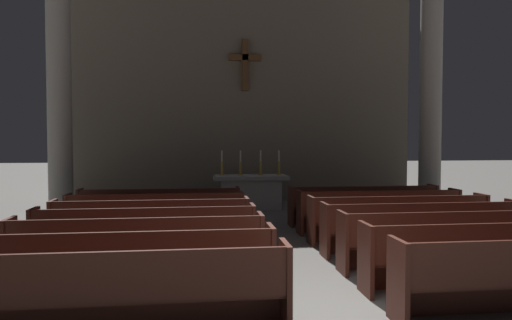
% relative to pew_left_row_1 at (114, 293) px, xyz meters
% --- Properties ---
extents(pew_left_row_1, '(3.62, 0.50, 0.95)m').
position_rel_pew_left_row_1_xyz_m(pew_left_row_1, '(0.00, 0.00, 0.00)').
color(pew_left_row_1, '#4C2319').
rests_on(pew_left_row_1, ground).
extents(pew_left_row_2, '(3.62, 0.50, 0.95)m').
position_rel_pew_left_row_1_xyz_m(pew_left_row_2, '(0.00, 1.01, 0.00)').
color(pew_left_row_2, '#4C2319').
rests_on(pew_left_row_2, ground).
extents(pew_left_row_3, '(3.62, 0.50, 0.95)m').
position_rel_pew_left_row_1_xyz_m(pew_left_row_3, '(0.00, 2.02, 0.00)').
color(pew_left_row_3, '#4C2319').
rests_on(pew_left_row_3, ground).
extents(pew_left_row_4, '(3.62, 0.50, 0.95)m').
position_rel_pew_left_row_1_xyz_m(pew_left_row_4, '(0.00, 3.02, 0.00)').
color(pew_left_row_4, '#4C2319').
rests_on(pew_left_row_4, ground).
extents(pew_left_row_5, '(3.62, 0.50, 0.95)m').
position_rel_pew_left_row_1_xyz_m(pew_left_row_5, '(0.00, 4.03, 0.00)').
color(pew_left_row_5, '#4C2319').
rests_on(pew_left_row_5, ground).
extents(pew_left_row_6, '(3.62, 0.50, 0.95)m').
position_rel_pew_left_row_1_xyz_m(pew_left_row_6, '(0.00, 5.04, 0.00)').
color(pew_left_row_6, '#4C2319').
rests_on(pew_left_row_6, ground).
extents(pew_left_row_7, '(3.62, 0.50, 0.95)m').
position_rel_pew_left_row_1_xyz_m(pew_left_row_7, '(0.00, 6.05, 0.00)').
color(pew_left_row_7, '#4C2319').
rests_on(pew_left_row_7, ground).
extents(pew_right_row_2, '(3.62, 0.50, 0.95)m').
position_rel_pew_left_row_1_xyz_m(pew_right_row_2, '(4.82, 1.01, 0.00)').
color(pew_right_row_2, '#4C2319').
rests_on(pew_right_row_2, ground).
extents(pew_right_row_3, '(3.62, 0.50, 0.95)m').
position_rel_pew_left_row_1_xyz_m(pew_right_row_3, '(4.82, 2.02, 0.00)').
color(pew_right_row_3, '#4C2319').
rests_on(pew_right_row_3, ground).
extents(pew_right_row_4, '(3.62, 0.50, 0.95)m').
position_rel_pew_left_row_1_xyz_m(pew_right_row_4, '(4.82, 3.02, 0.00)').
color(pew_right_row_4, '#4C2319').
rests_on(pew_right_row_4, ground).
extents(pew_right_row_5, '(3.62, 0.50, 0.95)m').
position_rel_pew_left_row_1_xyz_m(pew_right_row_5, '(4.82, 4.03, 0.00)').
color(pew_right_row_5, '#4C2319').
rests_on(pew_right_row_5, ground).
extents(pew_right_row_6, '(3.62, 0.50, 0.95)m').
position_rel_pew_left_row_1_xyz_m(pew_right_row_6, '(4.82, 5.04, 0.00)').
color(pew_right_row_6, '#4C2319').
rests_on(pew_right_row_6, ground).
extents(pew_right_row_7, '(3.62, 0.50, 0.95)m').
position_rel_pew_left_row_1_xyz_m(pew_right_row_7, '(4.82, 6.05, 0.00)').
color(pew_right_row_7, '#4C2319').
rests_on(pew_right_row_7, ground).
extents(column_left_second, '(0.94, 0.94, 7.45)m').
position_rel_pew_left_row_1_xyz_m(column_left_second, '(-2.75, 8.12, 3.16)').
color(column_left_second, '#ADA89E').
rests_on(column_left_second, ground).
extents(column_right_second, '(0.94, 0.94, 7.45)m').
position_rel_pew_left_row_1_xyz_m(column_right_second, '(7.57, 8.12, 3.16)').
color(column_right_second, '#ADA89E').
rests_on(column_right_second, ground).
extents(altar, '(2.20, 0.90, 1.01)m').
position_rel_pew_left_row_1_xyz_m(altar, '(2.41, 8.97, 0.06)').
color(altar, '#A8A399').
rests_on(altar, ground).
extents(candlestick_outer_left, '(0.16, 0.16, 0.73)m').
position_rel_pew_left_row_1_xyz_m(candlestick_outer_left, '(1.56, 8.97, 0.77)').
color(candlestick_outer_left, '#B79338').
rests_on(candlestick_outer_left, altar).
extents(candlestick_inner_left, '(0.16, 0.16, 0.73)m').
position_rel_pew_left_row_1_xyz_m(candlestick_inner_left, '(2.11, 8.97, 0.77)').
color(candlestick_inner_left, '#B79338').
rests_on(candlestick_inner_left, altar).
extents(candlestick_inner_right, '(0.16, 0.16, 0.73)m').
position_rel_pew_left_row_1_xyz_m(candlestick_inner_right, '(2.71, 8.97, 0.77)').
color(candlestick_inner_right, '#B79338').
rests_on(candlestick_inner_right, altar).
extents(candlestick_outer_right, '(0.16, 0.16, 0.73)m').
position_rel_pew_left_row_1_xyz_m(candlestick_outer_right, '(3.26, 8.97, 0.77)').
color(candlestick_outer_right, '#B79338').
rests_on(candlestick_outer_right, altar).
extents(apse_with_cross, '(11.32, 0.45, 8.18)m').
position_rel_pew_left_row_1_xyz_m(apse_with_cross, '(2.41, 10.81, 3.61)').
color(apse_with_cross, '#706656').
rests_on(apse_with_cross, ground).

